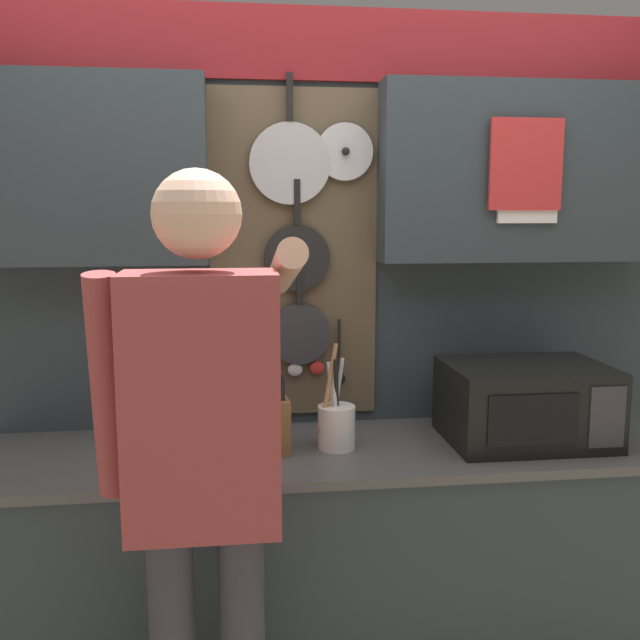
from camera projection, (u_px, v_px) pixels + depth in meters
The scene contains 6 objects.
base_cabinet_counter at pixel (337, 573), 2.44m from camera, with size 2.36×0.61×0.89m.
back_wall_unit at pixel (331, 273), 2.55m from camera, with size 2.93×0.23×2.36m.
microwave at pixel (525, 403), 2.41m from camera, with size 0.53×0.40×0.26m.
knife_block at pixel (270, 423), 2.31m from camera, with size 0.12×0.16×0.26m.
utensil_crock at pixel (336, 423), 2.34m from camera, with size 0.12×0.12×0.35m.
person at pixel (203, 453), 1.80m from camera, with size 0.54×0.68×1.77m.
Camera 1 is at (-0.35, -2.25, 1.67)m, focal length 40.00 mm.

